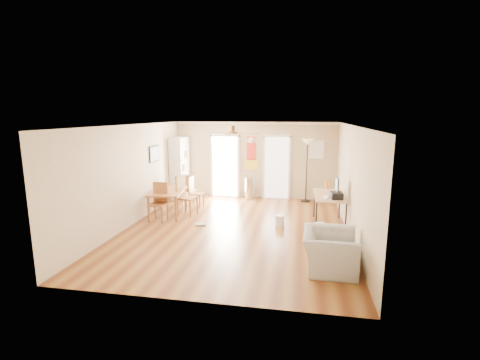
% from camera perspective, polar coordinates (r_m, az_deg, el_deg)
% --- Properties ---
extents(floor, '(7.00, 7.00, 0.00)m').
position_cam_1_polar(floor, '(8.84, -0.69, -8.06)').
color(floor, brown).
rests_on(floor, ground).
extents(ceiling, '(5.50, 7.00, 0.00)m').
position_cam_1_polar(ceiling, '(8.37, -0.73, 9.03)').
color(ceiling, silver).
rests_on(ceiling, floor).
extents(wall_back, '(5.50, 0.04, 2.60)m').
position_cam_1_polar(wall_back, '(11.93, 2.46, 3.28)').
color(wall_back, beige).
rests_on(wall_back, floor).
extents(wall_front, '(5.50, 0.04, 2.60)m').
position_cam_1_polar(wall_front, '(5.21, -8.03, -6.72)').
color(wall_front, beige).
rests_on(wall_front, floor).
extents(wall_left, '(0.04, 7.00, 2.60)m').
position_cam_1_polar(wall_left, '(9.42, -17.38, 0.78)').
color(wall_left, beige).
rests_on(wall_left, floor).
extents(wall_right, '(0.04, 7.00, 2.60)m').
position_cam_1_polar(wall_right, '(8.45, 17.94, -0.37)').
color(wall_right, beige).
rests_on(wall_right, floor).
extents(crown_molding, '(5.50, 7.00, 0.08)m').
position_cam_1_polar(crown_molding, '(8.37, -0.73, 8.75)').
color(crown_molding, white).
rests_on(crown_molding, wall_back).
extents(kitchen_doorway, '(0.90, 0.10, 2.10)m').
position_cam_1_polar(kitchen_doorway, '(12.13, -2.48, 2.22)').
color(kitchen_doorway, white).
rests_on(kitchen_doorway, wall_back).
extents(bathroom_doorway, '(0.80, 0.10, 2.10)m').
position_cam_1_polar(bathroom_doorway, '(11.87, 6.04, 1.98)').
color(bathroom_doorway, white).
rests_on(bathroom_doorway, wall_back).
extents(wall_decal, '(0.46, 0.03, 1.10)m').
position_cam_1_polar(wall_decal, '(11.89, 1.86, 4.48)').
color(wall_decal, red).
rests_on(wall_decal, wall_back).
extents(ac_grille, '(0.50, 0.04, 0.60)m').
position_cam_1_polar(ac_grille, '(11.75, 12.45, 4.89)').
color(ac_grille, white).
rests_on(ac_grille, wall_back).
extents(framed_poster, '(0.04, 0.66, 0.48)m').
position_cam_1_polar(framed_poster, '(10.60, -13.91, 4.21)').
color(framed_poster, black).
rests_on(framed_poster, wall_left).
extents(ceiling_fan, '(1.24, 1.24, 0.20)m').
position_cam_1_polar(ceiling_fan, '(8.08, -1.14, 7.75)').
color(ceiling_fan, '#593819').
rests_on(ceiling_fan, ceiling).
extents(bookshelf, '(0.69, 1.02, 2.09)m').
position_cam_1_polar(bookshelf, '(12.04, -9.88, 1.98)').
color(bookshelf, silver).
rests_on(bookshelf, floor).
extents(dining_table, '(1.05, 1.54, 0.72)m').
position_cam_1_polar(dining_table, '(10.17, -11.73, -3.66)').
color(dining_table, '#9C5932').
rests_on(dining_table, floor).
extents(dining_chair_right_a, '(0.43, 0.43, 0.95)m').
position_cam_1_polar(dining_chair_right_a, '(10.84, -7.17, -1.99)').
color(dining_chair_right_a, '#9F5A33').
rests_on(dining_chair_right_a, floor).
extents(dining_chair_right_b, '(0.55, 0.55, 1.13)m').
position_cam_1_polar(dining_chair_right_b, '(10.01, -8.66, -2.57)').
color(dining_chair_right_b, '#996231').
rests_on(dining_chair_right_b, floor).
extents(dining_chair_near, '(0.44, 0.44, 1.03)m').
position_cam_1_polar(dining_chair_near, '(9.63, -13.38, -3.60)').
color(dining_chair_near, '#975C30').
rests_on(dining_chair_near, floor).
extents(dining_chair_far, '(0.49, 0.49, 0.93)m').
position_cam_1_polar(dining_chair_far, '(11.43, -8.35, -1.41)').
color(dining_chair_far, '#A57135').
rests_on(dining_chair_far, floor).
extents(trash_can, '(0.34, 0.34, 0.72)m').
position_cam_1_polar(trash_can, '(11.83, 1.61, -1.40)').
color(trash_can, '#AFAFB1').
rests_on(trash_can, floor).
extents(torchiere_lamp, '(0.43, 0.43, 2.07)m').
position_cam_1_polar(torchiere_lamp, '(11.53, 10.90, 1.51)').
color(torchiere_lamp, black).
rests_on(torchiere_lamp, floor).
extents(computer_desk, '(0.77, 1.53, 0.82)m').
position_cam_1_polar(computer_desk, '(9.27, 14.40, -4.86)').
color(computer_desk, tan).
rests_on(computer_desk, floor).
extents(imac, '(0.20, 0.52, 0.48)m').
position_cam_1_polar(imac, '(8.93, 15.67, -1.22)').
color(imac, black).
rests_on(imac, computer_desk).
extents(keyboard, '(0.22, 0.38, 0.01)m').
position_cam_1_polar(keyboard, '(8.86, 13.91, -2.77)').
color(keyboard, white).
rests_on(keyboard, computer_desk).
extents(printer, '(0.31, 0.35, 0.16)m').
position_cam_1_polar(printer, '(8.79, 15.59, -2.47)').
color(printer, black).
rests_on(printer, computer_desk).
extents(orange_bottle, '(0.09, 0.09, 0.24)m').
position_cam_1_polar(orange_bottle, '(9.85, 14.15, -0.75)').
color(orange_bottle, orange).
rests_on(orange_bottle, computer_desk).
extents(wastebasket_a, '(0.27, 0.27, 0.27)m').
position_cam_1_polar(wastebasket_a, '(9.13, 6.58, -6.62)').
color(wastebasket_a, silver).
rests_on(wastebasket_a, floor).
extents(wastebasket_b, '(0.36, 0.36, 0.33)m').
position_cam_1_polar(wastebasket_b, '(8.43, 12.99, -8.12)').
color(wastebasket_b, white).
rests_on(wastebasket_b, floor).
extents(floor_cloth, '(0.32, 0.29, 0.04)m').
position_cam_1_polar(floor_cloth, '(9.20, -6.52, -7.26)').
color(floor_cloth, gray).
rests_on(floor_cloth, floor).
extents(armchair, '(1.02, 1.15, 0.72)m').
position_cam_1_polar(armchair, '(6.77, 14.53, -11.23)').
color(armchair, '#9E9E99').
rests_on(armchair, floor).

